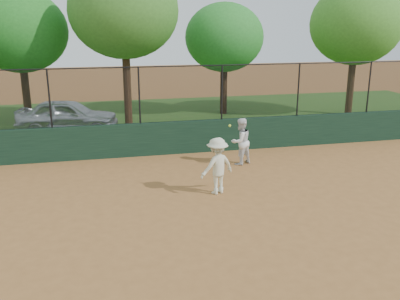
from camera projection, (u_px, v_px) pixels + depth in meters
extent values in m
plane|color=#9E6533|center=(188.00, 225.00, 10.64)|extent=(80.00, 80.00, 0.00)
cube|color=#173221|center=(155.00, 139.00, 16.09)|extent=(26.00, 0.20, 1.20)
cube|color=#284E18|center=(139.00, 120.00, 21.87)|extent=(36.00, 12.00, 0.01)
imported|color=silver|center=(68.00, 116.00, 19.36)|extent=(4.53, 2.50, 1.46)
imported|color=white|center=(241.00, 141.00, 15.00)|extent=(0.95, 0.87, 1.59)
imported|color=beige|center=(217.00, 166.00, 12.42)|extent=(1.19, 0.94, 1.61)
sphere|color=#CAED34|center=(230.00, 126.00, 12.00)|extent=(0.07, 0.07, 0.07)
cube|color=black|center=(154.00, 95.00, 15.65)|extent=(26.00, 0.02, 2.00)
cylinder|color=black|center=(153.00, 67.00, 15.37)|extent=(26.00, 0.04, 0.04)
cylinder|color=black|center=(49.00, 99.00, 14.89)|extent=(0.06, 0.06, 2.00)
cylinder|color=black|center=(139.00, 95.00, 15.54)|extent=(0.06, 0.06, 2.00)
cylinder|color=black|center=(222.00, 92.00, 16.19)|extent=(0.06, 0.06, 2.00)
cylinder|color=black|center=(298.00, 90.00, 16.84)|extent=(0.06, 0.06, 2.00)
cylinder|color=black|center=(369.00, 87.00, 17.49)|extent=(0.06, 0.06, 2.00)
cylinder|color=#3E2A15|center=(27.00, 96.00, 21.08)|extent=(0.36, 0.36, 2.57)
ellipsoid|color=#20681E|center=(19.00, 31.00, 20.26)|extent=(4.34, 3.95, 3.75)
cylinder|color=#442A18|center=(127.00, 91.00, 20.27)|extent=(0.36, 0.36, 3.28)
ellipsoid|color=#356A21|center=(124.00, 11.00, 19.30)|extent=(4.79, 4.36, 4.14)
cylinder|color=#392113|center=(224.00, 91.00, 23.20)|extent=(0.36, 0.36, 2.36)
ellipsoid|color=#247024|center=(224.00, 37.00, 22.44)|extent=(4.00, 3.64, 3.45)
cylinder|color=#432B18|center=(350.00, 88.00, 22.92)|extent=(0.36, 0.36, 2.76)
ellipsoid|color=#387421|center=(356.00, 24.00, 22.04)|extent=(4.64, 4.22, 4.01)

